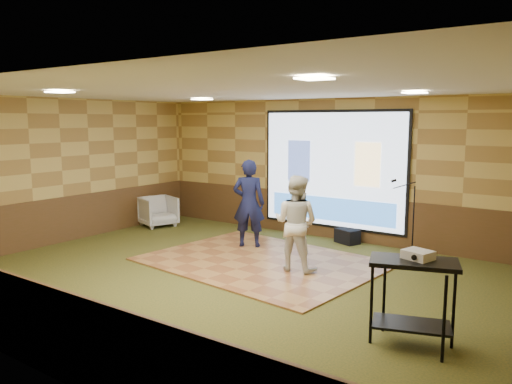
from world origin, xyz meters
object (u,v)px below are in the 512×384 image
Objects in this scene: mic_stand at (410,231)px; projector at (418,255)px; banquet_chair at (158,211)px; player_left at (249,203)px; av_table at (413,286)px; duffel_bag at (347,236)px; projector_screen at (332,171)px; dance_floor at (262,261)px; player_right at (296,223)px.

projector is at bearing -89.85° from mic_stand.
mic_stand is 1.83× the size of banquet_chair.
player_left is at bearing -77.91° from banquet_chair.
av_table is 3.36× the size of projector.
mic_stand reaches higher than banquet_chair.
mic_stand is 3.05× the size of duffel_bag.
projector_screen is 1.42m from duffel_bag.
mic_stand reaches higher than av_table.
duffel_bag is at bearing 73.11° from dance_floor.
duffel_bag is at bearing 150.75° from mic_stand.
player_right is 4.77m from banquet_chair.
banquet_chair is at bearing 175.21° from projector.
player_right is 3.02m from av_table.
projector reaches higher than av_table.
mic_stand reaches higher than dance_floor.
player_right reaches higher than av_table.
player_left is 3.07m from banquet_chair.
duffel_bag reaches higher than dance_floor.
player_left is 4.79m from projector.
duffel_bag is at bearing -163.06° from player_left.
projector_screen is 2.79m from dance_floor.
banquet_chair is 4.60m from duffel_bag.
projector_screen is 11.11× the size of projector.
duffel_bag is at bearing -21.58° from projector_screen.
dance_floor is 2.29m from duffel_bag.
projector_screen is 2.05× the size of player_right.
dance_floor is 2.76× the size of mic_stand.
av_table is (3.27, -1.81, 0.70)m from dance_floor.
player_left is 3.12m from mic_stand.
projector is 0.63× the size of duffel_bag.
player_left is 4.81m from av_table.
player_left is 2.21m from duffel_bag.
player_right reaches higher than mic_stand.
av_table is 2.11× the size of duffel_bag.
duffel_bag is at bearing 141.11° from projector.
dance_floor is 1.41m from player_left.
projector is 3.92m from mic_stand.
mic_stand reaches higher than projector.
player_left reaches higher than banquet_chair.
dance_floor is at bearing -86.66° from banquet_chair.
player_left is at bearing 148.20° from av_table.
dance_floor is 2.85m from mic_stand.
banquet_chair is (-7.08, 2.95, -0.35)m from av_table.
player_left reaches higher than duffel_bag.
duffel_bag is at bearing -56.85° from banquet_chair.
dance_floor is at bearing 110.57° from player_left.
player_right is 2.44m from mic_stand.
dance_floor is 1.13m from player_right.
projector_screen is 2.01m from player_left.
player_right is at bearing -87.43° from duffel_bag.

